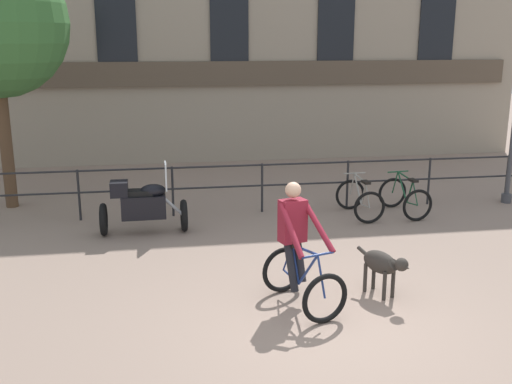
{
  "coord_description": "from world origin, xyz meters",
  "views": [
    {
      "loc": [
        -2.12,
        -6.88,
        3.59
      ],
      "look_at": [
        -0.52,
        2.86,
        1.05
      ],
      "focal_mm": 42.0,
      "sensor_mm": 36.0,
      "label": 1
    }
  ],
  "objects_px": {
    "parked_bicycle_mid_left": "(405,198)",
    "cyclist_with_bike": "(298,251)",
    "dog": "(383,264)",
    "parked_motorcycle": "(143,205)",
    "parked_bicycle_near_lamp": "(360,200)"
  },
  "relations": [
    {
      "from": "parked_bicycle_mid_left",
      "to": "cyclist_with_bike",
      "type": "bearing_deg",
      "value": 44.17
    },
    {
      "from": "cyclist_with_bike",
      "to": "dog",
      "type": "height_order",
      "value": "cyclist_with_bike"
    },
    {
      "from": "dog",
      "to": "parked_motorcycle",
      "type": "xyz_separation_m",
      "value": [
        -3.41,
        3.44,
        0.08
      ]
    },
    {
      "from": "dog",
      "to": "parked_bicycle_mid_left",
      "type": "xyz_separation_m",
      "value": [
        1.97,
        3.85,
        -0.12
      ]
    },
    {
      "from": "parked_bicycle_mid_left",
      "to": "dog",
      "type": "bearing_deg",
      "value": 56.67
    },
    {
      "from": "dog",
      "to": "parked_motorcycle",
      "type": "relative_size",
      "value": 0.56
    },
    {
      "from": "parked_motorcycle",
      "to": "parked_bicycle_mid_left",
      "type": "distance_m",
      "value": 5.4
    },
    {
      "from": "cyclist_with_bike",
      "to": "parked_bicycle_mid_left",
      "type": "relative_size",
      "value": 1.45
    },
    {
      "from": "dog",
      "to": "parked_bicycle_mid_left",
      "type": "bearing_deg",
      "value": 36.73
    },
    {
      "from": "parked_bicycle_near_lamp",
      "to": "dog",
      "type": "bearing_deg",
      "value": 72.6
    },
    {
      "from": "parked_bicycle_near_lamp",
      "to": "parked_motorcycle",
      "type": "bearing_deg",
      "value": 2.28
    },
    {
      "from": "parked_bicycle_near_lamp",
      "to": "cyclist_with_bike",
      "type": "bearing_deg",
      "value": 57.12
    },
    {
      "from": "cyclist_with_bike",
      "to": "parked_motorcycle",
      "type": "distance_m",
      "value": 4.1
    },
    {
      "from": "dog",
      "to": "parked_bicycle_near_lamp",
      "type": "relative_size",
      "value": 0.8
    },
    {
      "from": "parked_motorcycle",
      "to": "dog",
      "type": "bearing_deg",
      "value": -135.81
    }
  ]
}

